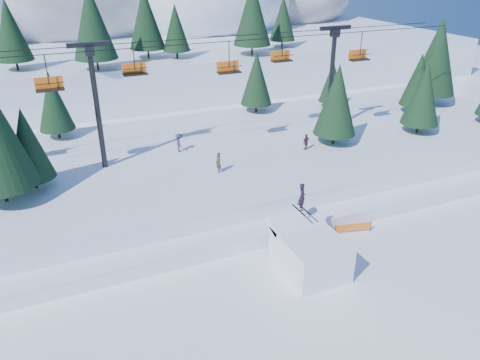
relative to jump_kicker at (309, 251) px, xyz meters
name	(u,v)px	position (x,y,z in m)	size (l,w,h in m)	color
ground	(304,289)	(-1.34, -1.75, -1.37)	(160.00, 160.00, 0.00)	white
mid_shelf	(206,163)	(-1.34, 16.25, -0.12)	(70.00, 22.00, 2.50)	white
berm	(250,221)	(-1.34, 6.25, -0.82)	(70.00, 6.00, 1.10)	white
mountain_ridge	(74,10)	(-6.43, 71.61, 8.27)	(119.00, 61.17, 26.46)	white
jump_kicker	(309,251)	(0.00, 0.00, 0.00)	(3.70, 5.04, 5.59)	white
chairlift	(213,75)	(-0.46, 16.29, 7.95)	(46.00, 3.21, 10.28)	black
conifer_stand	(233,97)	(1.59, 16.74, 5.72)	(63.91, 17.23, 10.03)	black
distant_skiers	(207,145)	(-1.51, 15.44, 1.96)	(33.08, 6.60, 1.75)	#401D2F
banner_near	(353,227)	(5.28, 2.42, -0.83)	(2.80, 0.64, 0.90)	black
banner_far	(390,198)	(10.77, 4.97, -0.83)	(2.86, 0.08, 0.90)	black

